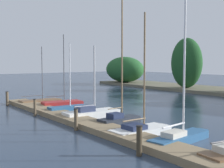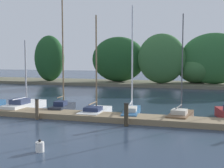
# 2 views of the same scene
# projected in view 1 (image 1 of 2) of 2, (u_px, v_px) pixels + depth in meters

# --- Properties ---
(dock_pier) EXTENTS (27.45, 1.80, 0.35)m
(dock_pier) POSITION_uv_depth(u_px,v_px,m) (92.00, 125.00, 18.80)
(dock_pier) COLOR #847051
(dock_pier) RESTS_ON ground
(sailboat_0) EXTENTS (1.26, 4.01, 5.44)m
(sailboat_0) POSITION_uv_depth(u_px,v_px,m) (42.00, 101.00, 28.94)
(sailboat_0) COLOR brown
(sailboat_0) RESTS_ON ground
(sailboat_1) EXTENTS (1.90, 3.73, 6.40)m
(sailboat_1) POSITION_uv_depth(u_px,v_px,m) (63.00, 104.00, 26.93)
(sailboat_1) COLOR maroon
(sailboat_1) RESTS_ON ground
(sailboat_2) EXTENTS (1.12, 3.33, 5.50)m
(sailboat_2) POSITION_uv_depth(u_px,v_px,m) (69.00, 109.00, 24.25)
(sailboat_2) COLOR #285684
(sailboat_2) RESTS_ON ground
(sailboat_3) EXTENTS (1.56, 4.35, 5.19)m
(sailboat_3) POSITION_uv_depth(u_px,v_px,m) (92.00, 113.00, 21.92)
(sailboat_3) COLOR white
(sailboat_3) RESTS_ON ground
(sailboat_4) EXTENTS (1.20, 3.18, 8.27)m
(sailboat_4) POSITION_uv_depth(u_px,v_px,m) (120.00, 118.00, 19.60)
(sailboat_4) COLOR #232833
(sailboat_4) RESTS_ON ground
(sailboat_5) EXTENTS (1.43, 3.84, 6.76)m
(sailboat_5) POSITION_uv_depth(u_px,v_px,m) (142.00, 129.00, 17.02)
(sailboat_5) COLOR white
(sailboat_5) RESTS_ON ground
(sailboat_6) EXTENTS (1.53, 4.40, 7.36)m
(sailboat_6) POSITION_uv_depth(u_px,v_px,m) (181.00, 135.00, 15.38)
(sailboat_6) COLOR #285684
(sailboat_6) RESTS_ON ground
(mooring_piling_0) EXTENTS (0.29, 0.29, 1.31)m
(mooring_piling_0) POSITION_uv_depth(u_px,v_px,m) (7.00, 99.00, 27.91)
(mooring_piling_0) COLOR brown
(mooring_piling_0) RESTS_ON ground
(mooring_piling_1) EXTENTS (0.22, 0.22, 1.29)m
(mooring_piling_1) POSITION_uv_depth(u_px,v_px,m) (35.00, 107.00, 22.69)
(mooring_piling_1) COLOR brown
(mooring_piling_1) RESTS_ON ground
(mooring_piling_2) EXTENTS (0.26, 0.26, 1.30)m
(mooring_piling_2) POSITION_uv_depth(u_px,v_px,m) (76.00, 119.00, 18.03)
(mooring_piling_2) COLOR brown
(mooring_piling_2) RESTS_ON ground
(mooring_piling_3) EXTENTS (0.29, 0.29, 1.33)m
(mooring_piling_3) POSITION_uv_depth(u_px,v_px,m) (139.00, 141.00, 13.20)
(mooring_piling_3) COLOR #3D3323
(mooring_piling_3) RESTS_ON ground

